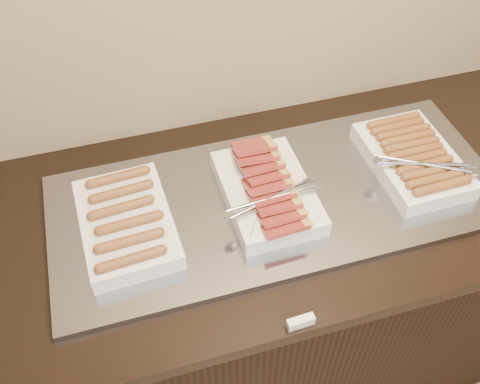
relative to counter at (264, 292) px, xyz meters
name	(u,v)px	position (x,y,z in m)	size (l,w,h in m)	color
counter	(264,292)	(0.00, 0.00, 0.00)	(2.06, 0.76, 0.90)	black
warming_tray	(278,199)	(0.02, 0.00, 0.46)	(1.20, 0.50, 0.02)	#8E919B
dish_left	(126,222)	(-0.37, 0.00, 0.50)	(0.23, 0.34, 0.07)	white
dish_center	(267,191)	(-0.01, 0.00, 0.50)	(0.27, 0.35, 0.09)	white
dish_right	(414,159)	(0.42, 0.00, 0.50)	(0.27, 0.33, 0.08)	white
label_holder	(301,322)	(-0.05, -0.36, 0.46)	(0.06, 0.02, 0.03)	white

